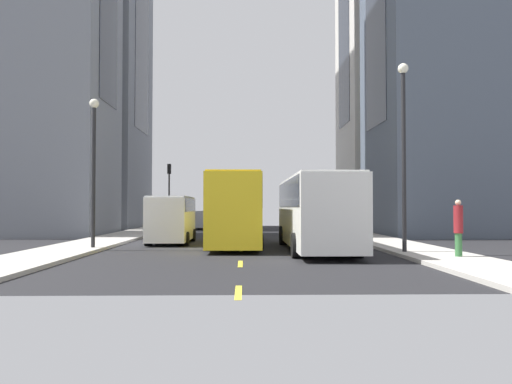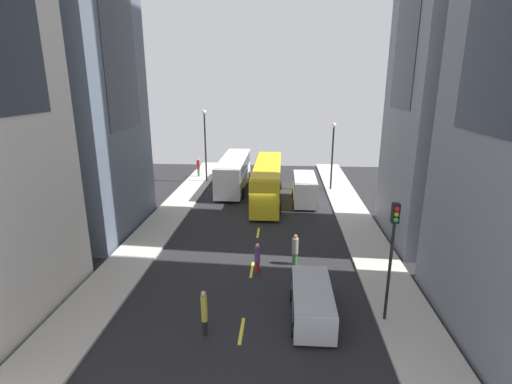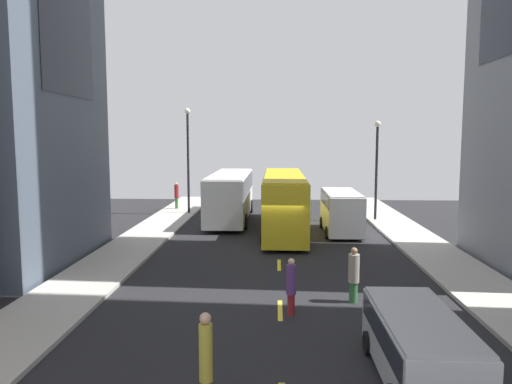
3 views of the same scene
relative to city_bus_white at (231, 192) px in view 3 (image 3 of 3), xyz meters
name	(u,v)px [view 3 (image 3 of 3)]	position (x,y,z in m)	size (l,w,h in m)	color
ground_plane	(279,250)	(3.41, -9.50, -2.01)	(42.67, 42.67, 0.00)	black
sidewalk_west	(131,248)	(-4.43, -9.50, -1.93)	(2.99, 44.00, 0.15)	#B2ADA3
sidewalk_east	(431,250)	(11.25, -9.50, -1.93)	(2.99, 44.00, 0.15)	#B2ADA3
lane_stripe_2	(280,310)	(3.41, -18.50, -2.00)	(0.16, 2.00, 0.01)	yellow
lane_stripe_3	(279,265)	(3.41, -12.50, -2.00)	(0.16, 2.00, 0.01)	yellow
lane_stripe_4	(279,239)	(3.41, -6.50, -2.00)	(0.16, 2.00, 0.01)	yellow
lane_stripe_5	(278,221)	(3.41, -0.50, -2.00)	(0.16, 2.00, 0.01)	yellow
lane_stripe_6	(278,209)	(3.41, 5.50, -2.00)	(0.16, 2.00, 0.01)	yellow
lane_stripe_7	(278,200)	(3.41, 11.50, -2.00)	(0.16, 2.00, 0.01)	yellow
city_bus_white	(231,192)	(0.00, 0.00, 0.00)	(2.81, 11.28, 3.35)	silver
streetcar_yellow	(284,197)	(3.74, -3.98, 0.12)	(2.70, 12.89, 3.59)	yellow
delivery_van_white	(341,209)	(7.27, -4.66, -0.49)	(2.25, 5.62, 2.58)	white
car_silver_0	(419,342)	(6.70, -23.23, -1.04)	(2.04, 4.68, 1.64)	#B7BABF
pedestrian_walking_far	(354,274)	(6.03, -17.55, -0.96)	(0.40, 0.40, 2.00)	#336B38
pedestrian_waiting_curb	(177,195)	(-4.81, 4.47, -0.71)	(0.34, 0.34, 2.14)	#336B38
pedestrian_crossing_near	(291,285)	(3.77, -18.88, -1.00)	(0.33, 0.33, 1.91)	maroon
pedestrian_crossing_mid	(206,360)	(1.80, -24.90, -0.79)	(0.29, 0.29, 2.24)	black
streetlamp_near	(188,150)	(-3.44, 2.33, 2.93)	(0.44, 0.44, 7.94)	black
streetlamp_far	(377,159)	(10.25, -0.18, 2.38)	(0.44, 0.44, 6.90)	black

